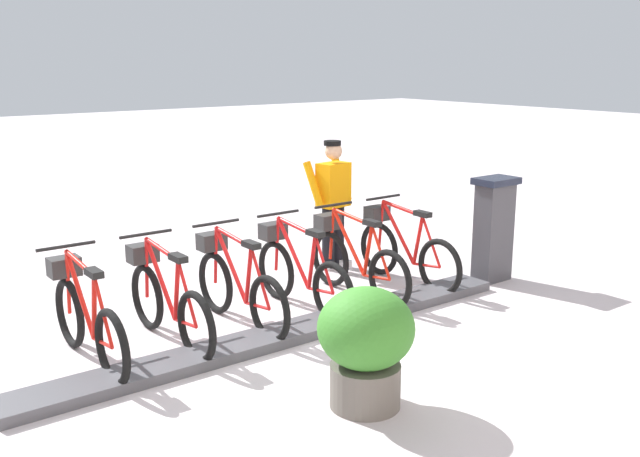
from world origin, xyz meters
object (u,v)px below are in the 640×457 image
planter_bush (366,341)px  bike_docked_5 (86,317)px  payment_kiosk (493,227)px  bike_docked_0 (404,249)px  worker_near_rack (333,199)px  bike_docked_1 (354,259)px  bike_docked_4 (166,300)px  bike_docked_2 (299,271)px  bike_docked_3 (237,285)px

planter_bush → bike_docked_5: bearing=33.6°
payment_kiosk → planter_bush: size_ratio=1.32×
bike_docked_0 → worker_near_rack: size_ratio=1.04×
bike_docked_1 → bike_docked_4: bearing=90.0°
bike_docked_0 → bike_docked_5: same height
bike_docked_1 → bike_docked_4: (0.00, 2.34, 0.00)m
payment_kiosk → bike_docked_2: 2.58m
bike_docked_3 → worker_near_rack: 2.36m
payment_kiosk → bike_docked_2: (0.57, 2.51, -0.24)m
payment_kiosk → bike_docked_1: size_ratio=0.74×
worker_near_rack → payment_kiosk: bearing=-142.7°
bike_docked_4 → worker_near_rack: 3.06m
bike_docked_4 → bike_docked_0: bearing=-90.0°
worker_near_rack → planter_bush: (-3.19, 2.19, -0.37)m
payment_kiosk → worker_near_rack: worker_near_rack is taller
bike_docked_2 → bike_docked_3: bearing=90.0°
bike_docked_0 → bike_docked_5: 3.90m
bike_docked_2 → bike_docked_4: (0.00, 1.56, 0.00)m
bike_docked_2 → planter_bush: 2.34m
bike_docked_1 → bike_docked_2: 0.78m
bike_docked_0 → worker_near_rack: (1.04, 0.28, 0.48)m
payment_kiosk → worker_near_rack: bearing=37.3°
payment_kiosk → bike_docked_1: 1.83m
bike_docked_1 → planter_bush: bearing=141.9°
bike_docked_0 → bike_docked_2: 1.56m
payment_kiosk → bike_docked_4: bearing=82.0°
bike_docked_3 → worker_near_rack: (1.04, -2.06, 0.48)m
worker_near_rack → bike_docked_0: bearing=-164.9°
bike_docked_2 → bike_docked_4: same height
payment_kiosk → bike_docked_4: payment_kiosk is taller
payment_kiosk → bike_docked_3: 3.34m
payment_kiosk → planter_bush: (-1.58, 3.41, -0.12)m
bike_docked_3 → bike_docked_4: (0.00, 0.78, 0.00)m
payment_kiosk → worker_near_rack: (1.61, 1.22, 0.24)m
bike_docked_1 → planter_bush: size_ratio=1.77×
payment_kiosk → bike_docked_2: payment_kiosk is taller
bike_docked_0 → bike_docked_2: same height
bike_docked_0 → bike_docked_3: bearing=90.0°
bike_docked_0 → bike_docked_4: (0.00, 3.12, 0.00)m
bike_docked_4 → planter_bush: 2.26m
bike_docked_0 → planter_bush: (-2.16, 2.47, 0.11)m
bike_docked_4 → worker_near_rack: worker_near_rack is taller
bike_docked_1 → bike_docked_3: (0.00, 1.56, 0.00)m
bike_docked_2 → worker_near_rack: size_ratio=1.04×
bike_docked_4 → planter_bush: (-2.16, -0.65, 0.11)m
payment_kiosk → bike_docked_5: payment_kiosk is taller
payment_kiosk → bike_docked_0: (0.57, 0.94, -0.24)m
bike_docked_1 → bike_docked_5: bearing=90.0°
bike_docked_1 → bike_docked_2: (0.00, 0.78, 0.00)m
bike_docked_0 → worker_near_rack: worker_near_rack is taller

